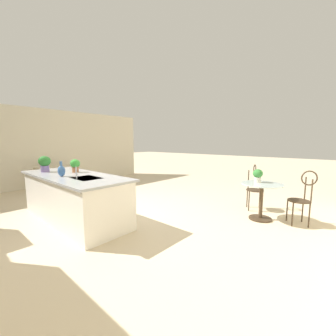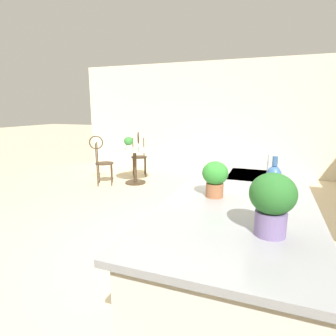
# 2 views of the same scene
# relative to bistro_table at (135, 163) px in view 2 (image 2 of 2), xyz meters

# --- Properties ---
(ground_plane) EXTENTS (40.00, 40.00, 0.00)m
(ground_plane) POSITION_rel_bistro_table_xyz_m (2.53, 1.65, -0.45)
(ground_plane) COLOR beige
(wall_left_window) EXTENTS (0.12, 7.80, 2.70)m
(wall_left_window) POSITION_rel_bistro_table_xyz_m (-1.73, 1.65, 0.90)
(wall_left_window) COLOR beige
(wall_left_window) RESTS_ON ground
(kitchen_island) EXTENTS (2.80, 1.06, 0.92)m
(kitchen_island) POSITION_rel_bistro_table_xyz_m (2.83, 2.50, 0.02)
(kitchen_island) COLOR white
(kitchen_island) RESTS_ON ground
(bistro_table) EXTENTS (0.80, 0.80, 0.74)m
(bistro_table) POSITION_rel_bistro_table_xyz_m (0.00, 0.00, 0.00)
(bistro_table) COLOR #3D2D1E
(bistro_table) RESTS_ON ground
(chair_near_window) EXTENTS (0.52, 0.52, 1.04)m
(chair_near_window) POSITION_rel_bistro_table_xyz_m (-0.66, -0.23, 0.13)
(chair_near_window) COLOR #3D2D1E
(chair_near_window) RESTS_ON ground
(chair_by_island) EXTENTS (0.52, 0.52, 1.04)m
(chair_by_island) POSITION_rel_bistro_table_xyz_m (0.34, -0.60, 0.13)
(chair_by_island) COLOR #3D2D1E
(chair_by_island) RESTS_ON ground
(sink_faucet) EXTENTS (0.02, 0.02, 0.22)m
(sink_faucet) POSITION_rel_bistro_table_xyz_m (2.28, 2.68, 0.58)
(sink_faucet) COLOR #B2B5BA
(sink_faucet) RESTS_ON kitchen_island
(potted_plant_on_table) EXTENTS (0.19, 0.19, 0.27)m
(potted_plant_on_table) POSITION_rel_bistro_table_xyz_m (0.12, -0.08, 0.45)
(potted_plant_on_table) COLOR beige
(potted_plant_on_table) RESTS_ON bistro_table
(potted_plant_counter_far) EXTENTS (0.24, 0.24, 0.34)m
(potted_plant_counter_far) POSITION_rel_bistro_table_xyz_m (3.68, 2.72, 0.67)
(potted_plant_counter_far) COLOR #7A669E
(potted_plant_counter_far) RESTS_ON kitchen_island
(potted_plant_counter_near) EXTENTS (0.20, 0.20, 0.28)m
(potted_plant_counter_near) POSITION_rel_bistro_table_xyz_m (3.13, 2.31, 0.63)
(potted_plant_counter_near) COLOR #9E603D
(potted_plant_counter_near) RESTS_ON kitchen_island
(vase_on_counter) EXTENTS (0.13, 0.13, 0.29)m
(vase_on_counter) POSITION_rel_bistro_table_xyz_m (2.78, 2.73, 0.58)
(vase_on_counter) COLOR #386099
(vase_on_counter) RESTS_ON kitchen_island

